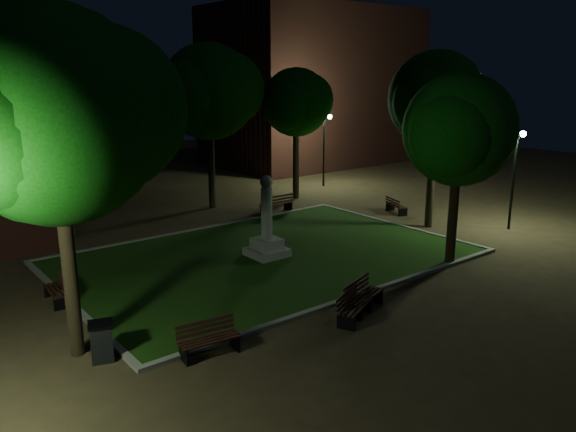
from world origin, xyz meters
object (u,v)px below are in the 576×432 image
object	(u,v)px
bench_near_left	(353,307)
bench_west_near	(209,339)
bench_right_side	(396,206)
monument	(267,234)
bench_near_right	(362,296)
bench_left_side	(59,291)
bench_far_side	(277,204)
trash_bin	(102,341)

from	to	relation	value
bench_near_left	bench_west_near	size ratio (longest dim) A/B	1.01
bench_west_near	bench_right_side	xyz separation A→B (m)	(15.34, 7.05, -0.03)
monument	bench_near_right	bearing A→B (deg)	-97.10
monument	bench_left_side	bearing A→B (deg)	176.24
monument	bench_near_left	size ratio (longest dim) A/B	1.91
bench_near_right	bench_far_side	size ratio (longest dim) A/B	0.97
bench_far_side	bench_west_near	bearing A→B (deg)	43.15
monument	bench_west_near	bearing A→B (deg)	-137.29
bench_right_side	bench_far_side	world-z (taller)	bench_far_side
bench_near_right	bench_left_side	size ratio (longest dim) A/B	1.16
trash_bin	bench_right_side	bearing A→B (deg)	17.76
monument	bench_left_side	xyz separation A→B (m)	(-7.78, 0.51, -0.57)
bench_right_side	bench_west_near	bearing A→B (deg)	134.59
bench_right_side	bench_far_side	distance (m)	6.11
bench_left_side	bench_far_side	bearing A→B (deg)	115.98
monument	bench_west_near	size ratio (longest dim) A/B	1.93
bench_right_side	trash_bin	bearing A→B (deg)	127.65
bench_far_side	bench_left_side	bearing A→B (deg)	19.06
bench_near_left	bench_right_side	distance (m)	13.49
monument	bench_near_left	bearing A→B (deg)	-103.23
bench_near_left	bench_far_side	bearing A→B (deg)	37.40
bench_near_right	monument	bearing A→B (deg)	64.46
bench_near_right	bench_west_near	size ratio (longest dim) A/B	1.08
monument	bench_left_side	size ratio (longest dim) A/B	2.07
monument	bench_near_left	world-z (taller)	monument
bench_left_side	bench_far_side	size ratio (longest dim) A/B	0.83
bench_near_right	bench_right_side	bearing A→B (deg)	17.93
monument	bench_right_side	distance (m)	9.66
bench_far_side	bench_near_right	bearing A→B (deg)	61.62
monument	bench_near_right	distance (m)	5.94
bench_west_near	bench_near_right	bearing A→B (deg)	1.98
bench_near_right	bench_west_near	distance (m)	5.13
bench_far_side	trash_bin	xyz separation A→B (m)	(-12.84, -9.48, 0.04)
bench_right_side	trash_bin	distance (m)	18.47
bench_near_left	trash_bin	xyz separation A→B (m)	(-6.63, 2.24, 0.10)
trash_bin	bench_near_left	bearing A→B (deg)	-18.65
bench_near_left	bench_west_near	world-z (taller)	bench_west_near
bench_near_left	bench_right_side	bearing A→B (deg)	11.00
bench_west_near	bench_far_side	size ratio (longest dim) A/B	0.90
bench_near_right	bench_right_side	xyz separation A→B (m)	(10.23, 7.53, -0.06)
bench_right_side	bench_far_side	bearing A→B (deg)	70.89
monument	bench_near_left	xyz separation A→B (m)	(-1.46, -6.21, -0.54)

